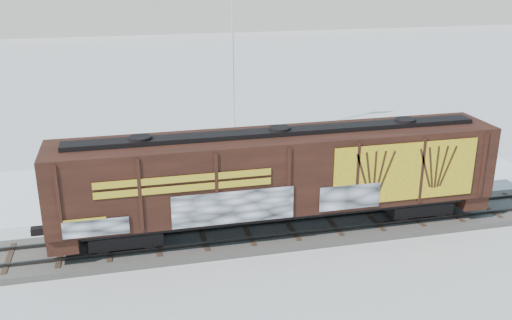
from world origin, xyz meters
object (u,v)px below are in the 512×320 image
object	(u,v)px
car_dark	(347,155)
flagpole	(235,71)
car_white	(133,170)
car_silver	(141,167)
hopper_railcar	(279,174)

from	to	relation	value
car_dark	flagpole	bearing A→B (deg)	33.11
flagpole	car_white	size ratio (longest dim) A/B	2.68
flagpole	car_silver	size ratio (longest dim) A/B	2.71
flagpole	car_white	world-z (taller)	flagpole
hopper_railcar	car_dark	world-z (taller)	hopper_railcar
hopper_railcar	car_white	distance (m)	10.20
hopper_railcar	car_dark	distance (m)	10.57
flagpole	car_silver	world-z (taller)	flagpole
hopper_railcar	car_silver	xyz separation A→B (m)	(-5.66, 8.15, -2.11)
hopper_railcar	car_silver	distance (m)	10.15
car_silver	car_white	size ratio (longest dim) A/B	0.99
car_silver	car_dark	world-z (taller)	car_silver
car_white	car_dark	world-z (taller)	car_white
hopper_railcar	flagpole	bearing A→B (deg)	86.49
flagpole	car_white	xyz separation A→B (m)	(-6.97, -5.84, -4.12)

